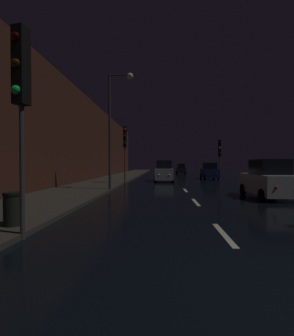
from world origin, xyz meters
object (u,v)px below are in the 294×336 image
(car_parked_right_near, at_px, (268,180))
(car_distant_taillights, at_px, (181,169))
(traffic_light_far_left, at_px, (125,142))
(traffic_light_near_left, at_px, (21,84))
(car_parked_right_far, at_px, (210,172))
(streetlamp_overhead, at_px, (116,115))
(car_approaching_headlights, at_px, (164,172))
(traffic_light_far_right, at_px, (220,151))
(trash_bin_curbside, at_px, (13,209))

(car_parked_right_near, bearing_deg, car_distant_taillights, 4.34)
(traffic_light_far_left, bearing_deg, traffic_light_near_left, -12.25)
(car_parked_right_far, bearing_deg, car_distant_taillights, 9.14)
(streetlamp_overhead, height_order, car_approaching_headlights, streetlamp_overhead)
(traffic_light_near_left, relative_size, traffic_light_far_left, 0.99)
(traffic_light_far_right, distance_m, streetlamp_overhead, 15.80)
(car_distant_taillights, relative_size, car_parked_right_far, 0.95)
(streetlamp_overhead, bearing_deg, car_distant_taillights, 77.08)
(traffic_light_far_left, bearing_deg, car_approaching_headlights, 127.81)
(traffic_light_far_right, xyz_separation_m, traffic_light_far_left, (-10.01, -6.80, 0.51))
(car_parked_right_far, bearing_deg, traffic_light_far_left, 132.94)
(traffic_light_near_left, bearing_deg, car_approaching_headlights, 178.50)
(traffic_light_far_right, xyz_separation_m, car_approaching_headlights, (-6.45, -2.61, -2.34))
(traffic_light_far_right, height_order, streetlamp_overhead, streetlamp_overhead)
(traffic_light_far_left, xyz_separation_m, car_distant_taillights, (6.83, 23.37, -3.00))
(traffic_light_near_left, height_order, car_parked_right_near, traffic_light_near_left)
(traffic_light_near_left, xyz_separation_m, traffic_light_far_left, (0.11, 16.06, 0.03))
(car_distant_taillights, height_order, car_parked_right_near, car_parked_right_near)
(streetlamp_overhead, bearing_deg, car_parked_right_far, 57.34)
(traffic_light_far_right, xyz_separation_m, trash_bin_curbside, (-10.83, -22.09, -2.74))
(traffic_light_far_right, bearing_deg, car_parked_right_far, -147.92)
(traffic_light_far_left, relative_size, trash_bin_curbside, 5.68)
(traffic_light_far_right, xyz_separation_m, traffic_light_near_left, (-10.12, -22.86, 0.48))
(traffic_light_far_left, relative_size, streetlamp_overhead, 0.66)
(streetlamp_overhead, distance_m, car_approaching_headlights, 11.04)
(car_approaching_headlights, bearing_deg, car_distant_taillights, 170.32)
(trash_bin_curbside, bearing_deg, car_parked_right_far, 67.19)
(trash_bin_curbside, bearing_deg, car_parked_right_near, 35.85)
(car_approaching_headlights, bearing_deg, traffic_light_near_left, -10.27)
(streetlamp_overhead, relative_size, trash_bin_curbside, 8.61)
(trash_bin_curbside, xyz_separation_m, car_parked_right_near, (10.03, 7.25, 0.35))
(streetlamp_overhead, height_order, trash_bin_curbside, streetlamp_overhead)
(car_parked_right_far, bearing_deg, trash_bin_curbside, 157.19)
(traffic_light_far_left, xyz_separation_m, car_parked_right_far, (9.22, 8.57, -2.96))
(streetlamp_overhead, xyz_separation_m, trash_bin_curbside, (-1.04, -9.83, -4.61))
(traffic_light_far_right, height_order, car_parked_right_near, traffic_light_far_right)
(traffic_light_far_right, relative_size, traffic_light_far_left, 0.88)
(streetlamp_overhead, relative_size, car_parked_right_near, 1.90)
(traffic_light_near_left, relative_size, car_approaching_headlights, 1.19)
(car_parked_right_far, relative_size, car_parked_right_near, 0.94)
(car_parked_right_near, bearing_deg, car_approaching_headlights, 24.81)
(traffic_light_far_right, distance_m, car_parked_right_far, 3.12)
(traffic_light_near_left, xyz_separation_m, streetlamp_overhead, (0.33, 10.60, 1.39))
(trash_bin_curbside, height_order, car_parked_right_far, car_parked_right_far)
(traffic_light_far_right, relative_size, car_parked_right_far, 1.17)
(car_approaching_headlights, bearing_deg, car_parked_right_near, 24.81)
(trash_bin_curbside, relative_size, car_parked_right_near, 0.22)
(streetlamp_overhead, relative_size, car_parked_right_far, 2.02)
(traffic_light_near_left, distance_m, trash_bin_curbside, 3.38)
(traffic_light_far_right, xyz_separation_m, car_parked_right_far, (-0.80, 1.77, -2.44))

